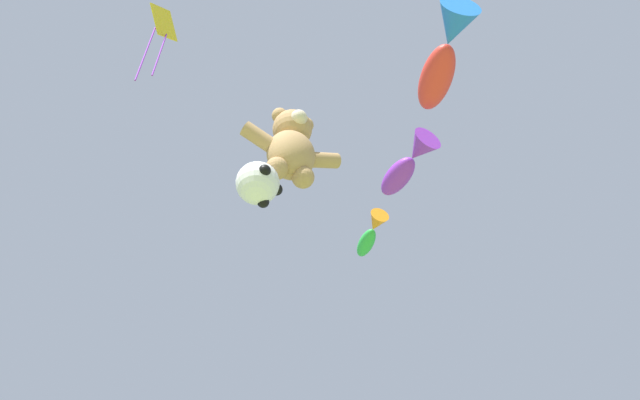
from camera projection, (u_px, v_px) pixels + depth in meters
teddy_bear_kite at (292, 146)px, 12.82m from camera, size 1.92×0.85×1.95m
soccer_ball_kite at (258, 183)px, 11.61m from camera, size 0.80×0.79×0.73m
fish_kite_crimson at (445, 52)px, 14.87m from camera, size 1.33×2.59×0.87m
fish_kite_violet at (409, 163)px, 16.32m from camera, size 0.77×1.88×0.69m
fish_kite_emerald at (371, 233)px, 18.02m from camera, size 0.61×1.53×0.48m
diamond_kite at (161, 30)px, 14.20m from camera, size 0.75×0.63×2.91m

